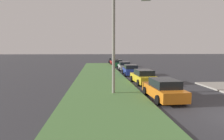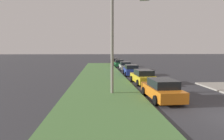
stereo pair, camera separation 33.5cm
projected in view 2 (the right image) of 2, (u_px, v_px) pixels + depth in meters
The scene contains 9 objects.
grass_median at pixel (102, 84), 18.78m from camera, with size 60.00×6.00×0.12m, color #517F42.
parked_car_orange at pixel (162, 90), 13.22m from camera, with size 4.37×2.16×1.47m.
parked_car_yellow at pixel (143, 77), 19.47m from camera, with size 4.38×2.17×1.47m.
parked_car_blue at pixel (131, 70), 26.04m from camera, with size 4.36×2.14×1.47m.
parked_car_silver at pixel (125, 66), 32.44m from camera, with size 4.34×2.09×1.47m.
parked_car_green at pixel (119, 63), 39.12m from camera, with size 4.31×2.04×1.47m.
parked_car_red at pixel (116, 62), 44.67m from camera, with size 4.36×2.13×1.47m.
parked_car_black at pixel (114, 60), 50.00m from camera, with size 4.35×2.12×1.47m.
streetlight at pixel (117, 38), 14.30m from camera, with size 0.92×2.84×7.50m.
Camera 2 is at (-8.55, 7.14, 3.50)m, focal length 30.01 mm.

